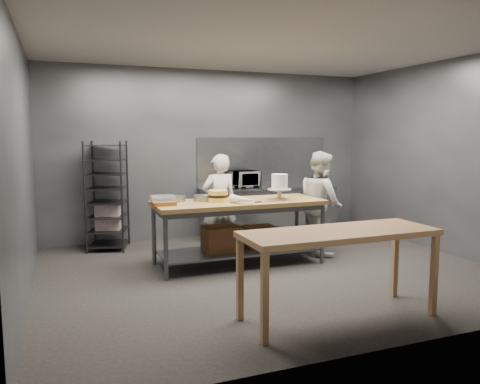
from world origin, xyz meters
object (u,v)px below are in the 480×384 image
Objects in this scene: work_table at (238,225)px; speed_rack at (107,197)px; microwave at (244,179)px; chef_behind at (219,203)px; chef_right at (321,202)px; layer_cake at (218,196)px; near_counter at (339,239)px; frosted_cake_stand at (280,184)px.

work_table is 2.32m from speed_rack.
speed_rack is at bearing -178.09° from microwave.
chef_right reaches higher than chef_behind.
speed_rack reaches higher than layer_cake.
near_counter is 1.29× the size of chef_behind.
work_table is at bearing 90.08° from chef_behind.
layer_cake is at bearing -50.02° from speed_rack.
chef_behind is 5.79× the size of layer_cake.
speed_rack is at bearing 142.20° from frosted_cake_stand.
chef_right is (1.46, -0.62, 0.02)m from chef_behind.
chef_right is at bearing 17.88° from frosted_cake_stand.
near_counter is at bearing -97.67° from microwave.
work_table is 0.79m from chef_behind.
work_table is 0.83m from frosted_cake_stand.
near_counter is at bearing -76.63° from layer_cake.
work_table is at bearing 95.73° from near_counter.
microwave is at bearing 57.92° from layer_cake.
chef_behind is (-0.03, 0.76, 0.20)m from work_table.
chef_right is at bearing 155.17° from chef_behind.
chef_right is 1.76m from layer_cake.
frosted_cake_stand reaches higher than work_table.
speed_rack is at bearing 135.84° from work_table.
chef_behind reaches higher than near_counter.
chef_behind reaches higher than frosted_cake_stand.
work_table is at bearing 102.04° from chef_right.
frosted_cake_stand is at bearing -95.24° from microwave.
microwave is (0.75, 1.68, 0.48)m from work_table.
work_table reaches higher than near_counter.
microwave is at bearing 82.33° from near_counter.
work_table is at bearing -114.02° from microwave.
work_table is at bearing 167.41° from frosted_cake_stand.
chef_behind is (-0.25, 2.99, -0.04)m from near_counter.
chef_behind is 0.97× the size of chef_right.
microwave is 2.02× the size of layer_cake.
work_table is 1.46m from chef_right.
chef_right is (1.44, 0.14, 0.23)m from work_table.
near_counter is at bearing -84.27° from work_table.
frosted_cake_stand is at bearing -37.80° from speed_rack.
chef_right is 0.96m from frosted_cake_stand.
frosted_cake_stand is (-0.85, -0.28, 0.35)m from chef_right.
near_counter is 2.29m from layer_cake.
near_counter is 3.95m from microwave.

